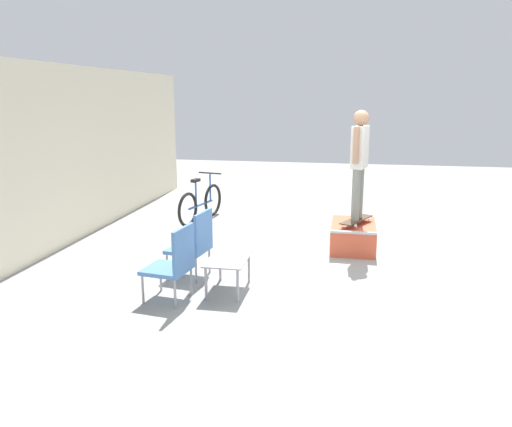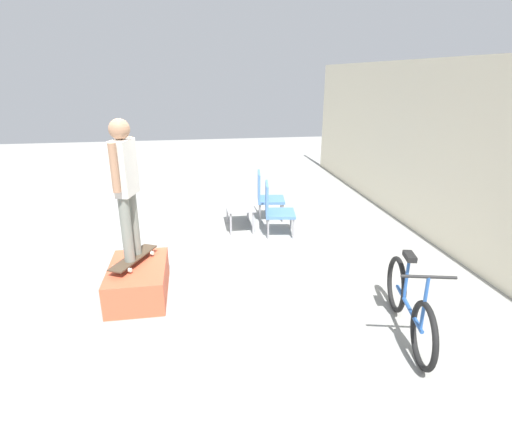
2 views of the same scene
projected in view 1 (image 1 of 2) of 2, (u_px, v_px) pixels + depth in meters
ground_plane at (321, 270)px, 7.28m from camera, size 24.00×24.00×0.00m
house_wall_back at (42, 161)px, 7.73m from camera, size 12.00×0.06×3.00m
skate_ramp_box at (353, 236)px, 8.29m from camera, size 1.15×0.72×0.45m
skateboard_on_ramp at (356, 220)px, 8.15m from camera, size 0.83×0.55×0.07m
person_skater at (359, 156)px, 7.91m from camera, size 0.55×0.29×1.75m
coffee_table at (228, 262)px, 6.44m from camera, size 0.79×0.50×0.45m
patio_chair_left at (174, 262)px, 6.11m from camera, size 0.59×0.59×0.95m
patio_chair_right at (195, 242)px, 6.91m from camera, size 0.59×0.59×0.95m
bicycle at (201, 203)px, 10.08m from camera, size 1.66×0.57×0.94m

